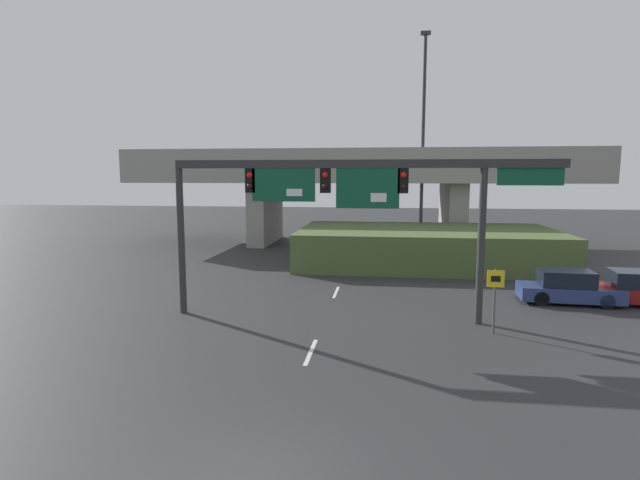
% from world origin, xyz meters
% --- Properties ---
extents(lane_markings, '(0.14, 35.75, 0.01)m').
position_xyz_m(lane_markings, '(0.00, 15.24, 0.00)').
color(lane_markings, silver).
rests_on(lane_markings, ground).
extents(signal_gantry, '(14.92, 0.44, 6.24)m').
position_xyz_m(signal_gantry, '(0.87, 10.79, 5.04)').
color(signal_gantry, '#2D2D30').
rests_on(signal_gantry, ground).
extents(speed_limit_sign, '(0.60, 0.11, 2.36)m').
position_xyz_m(speed_limit_sign, '(6.24, 9.63, 1.54)').
color(speed_limit_sign, '#4C4C4C').
rests_on(speed_limit_sign, ground).
extents(highway_light_pole_near, '(0.70, 0.36, 15.66)m').
position_xyz_m(highway_light_pole_near, '(4.92, 28.69, 8.21)').
color(highway_light_pole_near, '#2D2D30').
rests_on(highway_light_pole_near, ground).
extents(overpass_bridge, '(36.23, 9.11, 7.64)m').
position_xyz_m(overpass_bridge, '(0.00, 32.64, 5.41)').
color(overpass_bridge, gray).
rests_on(overpass_bridge, ground).
extents(grass_embankment, '(16.02, 9.17, 2.26)m').
position_xyz_m(grass_embankment, '(4.96, 23.82, 1.13)').
color(grass_embankment, '#4C6033').
rests_on(grass_embankment, ground).
extents(parked_sedan_near_right, '(4.35, 2.06, 1.48)m').
position_xyz_m(parked_sedan_near_right, '(10.44, 14.57, 0.68)').
color(parked_sedan_near_right, navy).
rests_on(parked_sedan_near_right, ground).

